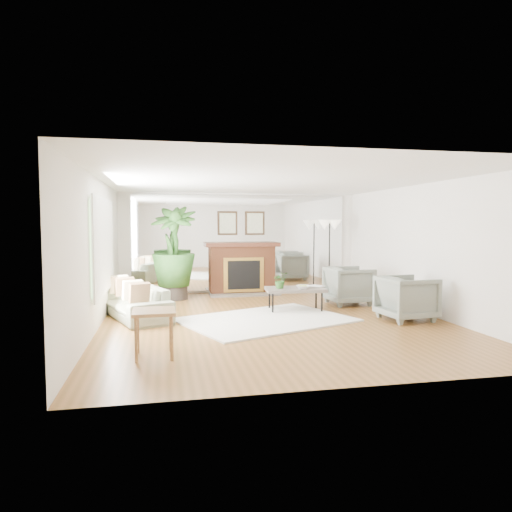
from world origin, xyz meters
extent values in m
plane|color=brown|center=(0.00, 0.00, 0.00)|extent=(7.00, 7.00, 0.00)
cube|color=white|center=(-2.99, 0.00, 1.25)|extent=(0.02, 7.00, 2.50)
cube|color=white|center=(2.99, 0.00, 1.25)|extent=(0.02, 7.00, 2.50)
cube|color=white|center=(0.00, 3.49, 1.25)|extent=(6.00, 0.02, 2.50)
cube|color=silver|center=(0.00, 3.47, 1.25)|extent=(5.40, 0.04, 2.40)
cube|color=#B2E09E|center=(-2.96, 0.40, 1.35)|extent=(0.04, 2.40, 1.50)
cube|color=brown|center=(0.00, 3.28, 0.60)|extent=(1.60, 0.40, 1.20)
cube|color=gold|center=(0.00, 3.07, 0.48)|extent=(1.00, 0.04, 0.85)
cube|color=black|center=(0.00, 3.05, 0.48)|extent=(0.80, 0.04, 0.70)
cube|color=#5E544A|center=(0.00, 2.93, 0.01)|extent=(1.70, 0.55, 0.03)
cube|color=#4C2718|center=(0.00, 3.26, 1.22)|extent=(1.85, 0.46, 0.10)
cube|color=black|center=(-0.35, 3.43, 1.75)|extent=(0.50, 0.04, 0.60)
cube|color=black|center=(0.35, 3.43, 1.75)|extent=(0.50, 0.04, 0.60)
cube|color=white|center=(-0.15, -0.05, 0.02)|extent=(3.40, 2.95, 0.03)
cube|color=#5E544A|center=(0.62, 0.72, 0.43)|extent=(1.22, 0.78, 0.06)
cylinder|color=black|center=(0.12, 0.52, 0.20)|extent=(0.03, 0.03, 0.41)
cylinder|color=black|center=(1.08, 0.43, 0.20)|extent=(0.03, 0.03, 0.41)
cylinder|color=black|center=(0.16, 1.00, 0.20)|extent=(0.03, 0.03, 0.41)
cylinder|color=black|center=(1.12, 0.91, 0.20)|extent=(0.03, 0.03, 0.41)
imported|color=gray|center=(-2.45, 0.67, 0.29)|extent=(1.44, 2.15, 0.59)
imported|color=slate|center=(1.98, 1.24, 0.41)|extent=(0.92, 0.90, 0.82)
imported|color=slate|center=(2.36, -0.48, 0.40)|extent=(0.95, 0.93, 0.80)
cube|color=olive|center=(-2.06, -1.94, 0.60)|extent=(0.55, 0.55, 0.04)
cylinder|color=olive|center=(-2.27, -2.16, 0.29)|extent=(0.04, 0.04, 0.58)
cylinder|color=olive|center=(-1.84, -2.16, 0.29)|extent=(0.04, 0.04, 0.58)
cylinder|color=olive|center=(-2.28, -1.73, 0.29)|extent=(0.04, 0.04, 0.58)
cylinder|color=olive|center=(-1.84, -1.72, 0.29)|extent=(0.04, 0.04, 0.58)
cylinder|color=#29231E|center=(-1.70, 2.65, 0.22)|extent=(0.62, 0.62, 0.44)
imported|color=#325E22|center=(-1.70, 2.65, 1.22)|extent=(1.28, 1.28, 1.83)
cylinder|color=black|center=(2.13, 2.85, 0.02)|extent=(0.31, 0.31, 0.04)
cylinder|color=black|center=(2.13, 2.85, 0.88)|extent=(0.03, 0.03, 1.77)
cone|color=white|center=(2.00, 2.85, 1.71)|extent=(0.33, 0.33, 0.24)
cone|color=white|center=(2.26, 2.85, 1.71)|extent=(0.33, 0.33, 0.24)
imported|color=#325E22|center=(0.32, 0.72, 0.62)|extent=(0.30, 0.26, 0.32)
imported|color=olive|center=(0.74, 0.58, 0.50)|extent=(0.34, 0.34, 0.07)
imported|color=olive|center=(1.01, 0.76, 0.47)|extent=(0.34, 0.37, 0.02)
camera|label=1|loc=(-1.92, -7.91, 1.72)|focal=32.00mm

